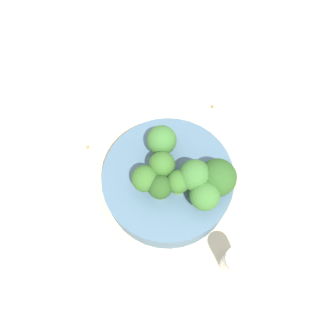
% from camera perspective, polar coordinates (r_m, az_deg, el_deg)
% --- Properties ---
extents(ground_plane, '(3.00, 3.00, 0.00)m').
position_cam_1_polar(ground_plane, '(0.53, -0.00, -3.31)').
color(ground_plane, beige).
extents(bowl, '(0.20, 0.20, 0.05)m').
position_cam_1_polar(bowl, '(0.51, -0.00, -2.37)').
color(bowl, slate).
rests_on(bowl, ground_plane).
extents(broccoli_floret_0, '(0.05, 0.05, 0.05)m').
position_cam_1_polar(broccoli_floret_0, '(0.46, 8.59, -1.69)').
color(broccoli_floret_0, '#8EB770').
rests_on(broccoli_floret_0, bowl).
extents(broccoli_floret_1, '(0.04, 0.04, 0.05)m').
position_cam_1_polar(broccoli_floret_1, '(0.46, -1.12, 0.39)').
color(broccoli_floret_1, '#8EB770').
rests_on(broccoli_floret_1, bowl).
extents(broccoli_floret_2, '(0.04, 0.04, 0.05)m').
position_cam_1_polar(broccoli_floret_2, '(0.47, -1.09, 4.77)').
color(broccoli_floret_2, '#7A9E5B').
rests_on(broccoli_floret_2, bowl).
extents(broccoli_floret_3, '(0.04, 0.04, 0.05)m').
position_cam_1_polar(broccoli_floret_3, '(0.45, 6.41, -4.82)').
color(broccoli_floret_3, '#84AD66').
rests_on(broccoli_floret_3, bowl).
extents(broccoli_floret_4, '(0.04, 0.04, 0.05)m').
position_cam_1_polar(broccoli_floret_4, '(0.45, -4.03, -1.93)').
color(broccoli_floret_4, '#8EB770').
rests_on(broccoli_floret_4, bowl).
extents(broccoli_floret_5, '(0.03, 0.03, 0.05)m').
position_cam_1_polar(broccoli_floret_5, '(0.45, 1.81, -2.56)').
color(broccoli_floret_5, '#7A9E5B').
rests_on(broccoli_floret_5, bowl).
extents(broccoli_floret_6, '(0.04, 0.04, 0.06)m').
position_cam_1_polar(broccoli_floret_6, '(0.45, 4.51, -1.74)').
color(broccoli_floret_6, '#84AD66').
rests_on(broccoli_floret_6, bowl).
extents(broccoli_floret_7, '(0.03, 0.03, 0.05)m').
position_cam_1_polar(broccoli_floret_7, '(0.45, -1.68, -3.34)').
color(broccoli_floret_7, '#7A9E5B').
rests_on(broccoli_floret_7, bowl).
extents(pepper_shaker, '(0.03, 0.03, 0.06)m').
position_cam_1_polar(pepper_shaker, '(0.48, 11.27, -15.67)').
color(pepper_shaker, silver).
rests_on(pepper_shaker, ground_plane).
extents(almond_crumb_0, '(0.01, 0.01, 0.01)m').
position_cam_1_polar(almond_crumb_0, '(0.57, -13.86, 3.63)').
color(almond_crumb_0, '#AD7F4C').
rests_on(almond_crumb_0, ground_plane).
extents(almond_crumb_1, '(0.01, 0.01, 0.01)m').
position_cam_1_polar(almond_crumb_1, '(0.60, 7.73, 10.62)').
color(almond_crumb_1, olive).
rests_on(almond_crumb_1, ground_plane).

